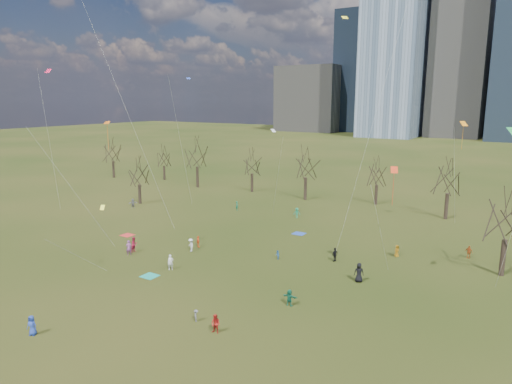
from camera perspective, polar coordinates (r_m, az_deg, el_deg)
The scene contains 24 objects.
ground at distance 46.72m, azimuth -7.96°, elevation -10.97°, with size 500.00×500.00×0.00m, color black.
downtown_skyline at distance 246.36m, azimuth 25.70°, elevation 15.36°, with size 212.50×78.00×118.00m.
bare_tree_row at distance 76.44m, azimuth 10.01°, elevation 2.56°, with size 113.04×29.80×9.50m.
blanket_teal at distance 48.70m, azimuth -13.14°, elevation -10.19°, with size 1.60×1.50×0.03m, color teal.
blanket_navy at distance 61.98m, azimuth 5.39°, elevation -5.20°, with size 1.60×1.50×0.03m, color #2447A9.
blanket_crimson at distance 63.39m, azimuth -15.78°, elevation -5.21°, with size 1.60×1.50×0.03m, color red.
person_0 at distance 40.21m, azimuth -26.22°, elevation -14.73°, with size 0.78×0.51×1.59m, color #233C9A.
person_1 at distance 49.70m, azimuth -10.63°, elevation -8.62°, with size 0.61×0.40×1.67m, color white.
person_2 at distance 56.18m, azimuth -14.96°, elevation -6.35°, with size 0.90×0.70×1.84m, color maroon.
person_3 at distance 38.76m, azimuth -7.51°, elevation -15.06°, with size 0.65×0.37×1.01m, color #5E5E63.
person_4 at distance 56.47m, azimuth -7.24°, elevation -6.18°, with size 0.83×0.35×1.42m, color #FF541C.
person_5 at distance 41.05m, azimuth 4.21°, elevation -13.03°, with size 1.39×0.44×1.50m, color #16674A.
person_6 at distance 46.85m, azimuth 12.75°, elevation -9.80°, with size 0.96×0.62×1.96m, color black.
person_7 at distance 55.27m, azimuth -15.62°, elevation -6.72°, with size 0.65×0.42×1.78m, color #92498F.
person_8 at distance 52.06m, azimuth 2.70°, elevation -7.87°, with size 0.50×0.39×1.03m, color #2A69B8.
person_9 at distance 55.14m, azimuth -8.16°, elevation -6.57°, with size 1.00×0.58×1.55m, color white.
person_10 at distance 57.66m, azimuth 25.06°, elevation -6.80°, with size 0.87×0.36×1.48m, color #AD4818.
person_11 at distance 78.65m, azimuth -15.14°, elevation -1.37°, with size 1.46×0.46×1.57m, color slate.
person_12 at distance 55.27m, azimuth 17.21°, elevation -7.03°, with size 0.67×0.44×1.38m, color orange.
person_13 at distance 74.44m, azimuth -2.39°, elevation -1.72°, with size 0.55×0.36×1.49m, color #1B7A54.
person_14 at distance 36.72m, azimuth -5.06°, elevation -16.11°, with size 0.76×0.59×1.56m, color #B21E19.
person_15 at distance 69.79m, azimuth 5.13°, elevation -2.62°, with size 1.03×0.59×1.59m, color #19724C.
person_16 at distance 52.03m, azimuth 9.84°, elevation -7.71°, with size 0.93×0.39×1.59m, color black.
kites_airborne at distance 50.19m, azimuth 6.88°, elevation 5.81°, with size 71.83×46.47×34.46m.
Camera 1 is at (27.99, -32.91, 17.78)m, focal length 32.00 mm.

